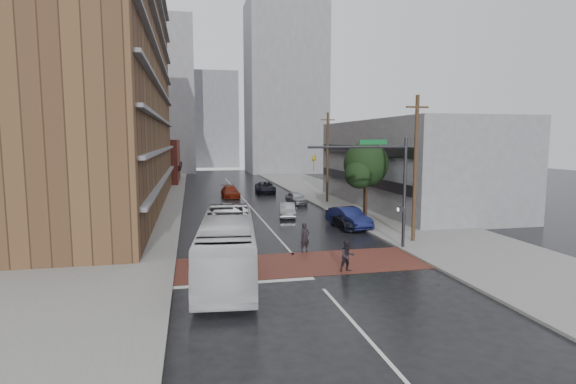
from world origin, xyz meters
TOP-DOWN VIEW (x-y plane):
  - ground at (0.00, 0.00)m, footprint 160.00×160.00m
  - crosswalk at (0.00, 0.50)m, footprint 14.00×5.00m
  - sidewalk_west at (-11.50, 25.00)m, footprint 9.00×90.00m
  - sidewalk_east at (11.50, 25.00)m, footprint 9.00×90.00m
  - apartment_block at (-14.00, 24.00)m, footprint 10.00×44.00m
  - storefront_west at (-12.00, 54.00)m, footprint 8.00×16.00m
  - building_east at (16.50, 20.00)m, footprint 11.00×26.00m
  - distant_tower_west at (-14.00, 78.00)m, footprint 18.00×16.00m
  - distant_tower_east at (14.00, 72.00)m, footprint 16.00×14.00m
  - distant_tower_center at (0.00, 95.00)m, footprint 12.00×10.00m
  - street_tree at (8.52, 12.03)m, footprint 4.20×4.10m
  - signal_mast at (5.85, 2.50)m, footprint 6.50×0.30m
  - utility_pole_near at (8.80, 4.00)m, footprint 1.60×0.26m
  - utility_pole_far at (8.80, 24.00)m, footprint 1.60×0.26m
  - transit_bus at (-4.29, -1.00)m, footprint 3.86×11.68m
  - pedestrian_a at (0.87, 3.00)m, footprint 0.78×0.65m
  - pedestrian_b at (2.07, -1.50)m, footprint 0.87×0.71m
  - car_travel_a at (-2.84, 16.98)m, footprint 1.74×3.92m
  - car_travel_b at (2.46, 15.67)m, footprint 2.01×4.08m
  - car_travel_c at (-1.42, 30.85)m, footprint 2.22×4.90m
  - suv_travel at (3.50, 34.45)m, footprint 2.83×5.49m
  - car_parked_near at (6.30, 10.00)m, footprint 2.60×5.13m
  - car_parked_mid at (6.15, 10.00)m, footprint 2.04×4.74m
  - car_parked_far at (5.20, 23.81)m, footprint 1.97×4.04m

SIDE VIEW (x-z plane):
  - ground at x=0.00m, z-range 0.00..0.00m
  - crosswalk at x=0.00m, z-range 0.00..0.02m
  - sidewalk_west at x=-11.50m, z-range 0.00..0.15m
  - sidewalk_east at x=11.50m, z-range 0.00..0.15m
  - car_travel_b at x=2.46m, z-range 0.00..1.29m
  - car_travel_a at x=-2.84m, z-range 0.00..1.31m
  - car_parked_far at x=5.20m, z-range 0.00..1.33m
  - car_parked_mid at x=6.15m, z-range 0.00..1.36m
  - car_travel_c at x=-1.42m, z-range 0.00..1.39m
  - suv_travel at x=3.50m, z-range 0.00..1.48m
  - car_parked_near at x=6.30m, z-range 0.00..1.61m
  - pedestrian_b at x=2.07m, z-range 0.00..1.69m
  - pedestrian_a at x=0.87m, z-range 0.00..1.85m
  - transit_bus at x=-4.29m, z-range 0.00..3.19m
  - storefront_west at x=-12.00m, z-range 0.00..7.00m
  - building_east at x=16.50m, z-range 0.00..9.00m
  - signal_mast at x=5.85m, z-range 1.13..8.33m
  - street_tree at x=8.52m, z-range 1.28..8.18m
  - utility_pole_near at x=8.80m, z-range 0.14..10.14m
  - utility_pole_far at x=8.80m, z-range 0.14..10.14m
  - distant_tower_center at x=0.00m, z-range 0.00..24.00m
  - apartment_block at x=-14.00m, z-range 0.00..28.00m
  - distant_tower_west at x=-14.00m, z-range 0.00..32.00m
  - distant_tower_east at x=14.00m, z-range 0.00..36.00m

